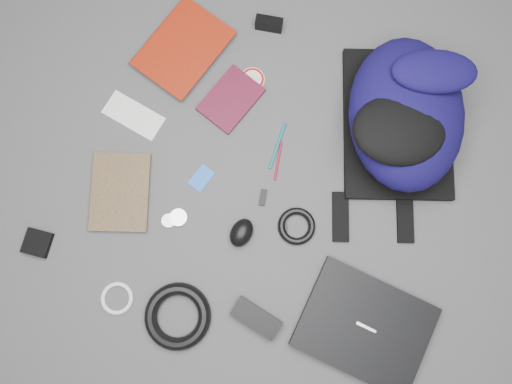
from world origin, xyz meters
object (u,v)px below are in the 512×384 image
(mouse, at_px, (241,233))
(laptop, at_px, (365,327))
(pouch, at_px, (37,243))
(backpack, at_px, (406,114))
(power_brick, at_px, (256,318))
(compact_camera, at_px, (269,24))
(textbook_red, at_px, (157,30))
(comic_book, at_px, (91,191))
(dvd_case, at_px, (231,99))

(mouse, bearing_deg, laptop, -9.83)
(mouse, bearing_deg, pouch, -149.99)
(backpack, relative_size, power_brick, 3.62)
(compact_camera, bearing_deg, textbook_red, -166.83)
(comic_book, height_order, mouse, mouse)
(textbook_red, relative_size, mouse, 3.22)
(textbook_red, distance_m, dvd_case, 0.34)
(backpack, bearing_deg, pouch, -160.32)
(dvd_case, relative_size, mouse, 2.10)
(dvd_case, relative_size, power_brick, 1.31)
(compact_camera, bearing_deg, laptop, -63.04)
(mouse, relative_size, power_brick, 0.62)
(backpack, relative_size, dvd_case, 2.77)
(pouch, bearing_deg, compact_camera, 61.20)
(dvd_case, bearing_deg, mouse, -46.24)
(backpack, xyz_separation_m, comic_book, (-0.86, -0.47, -0.10))
(dvd_case, distance_m, mouse, 0.43)
(backpack, xyz_separation_m, compact_camera, (-0.48, 0.21, -0.09))
(textbook_red, relative_size, compact_camera, 3.31)
(textbook_red, bearing_deg, laptop, -18.89)
(dvd_case, xyz_separation_m, power_brick, (0.27, -0.63, 0.01))
(dvd_case, bearing_deg, laptop, -21.47)
(dvd_case, relative_size, pouch, 2.43)
(compact_camera, xyz_separation_m, power_brick, (0.22, -0.91, -0.01))
(textbook_red, height_order, pouch, textbook_red)
(laptop, height_order, dvd_case, laptop)
(compact_camera, distance_m, power_brick, 0.93)
(comic_book, height_order, compact_camera, compact_camera)
(laptop, distance_m, textbook_red, 1.14)
(laptop, distance_m, dvd_case, 0.81)
(mouse, distance_m, power_brick, 0.26)
(backpack, bearing_deg, comic_book, -166.21)
(laptop, xyz_separation_m, dvd_case, (-0.58, 0.56, -0.01))
(comic_book, bearing_deg, backpack, 13.93)
(comic_book, bearing_deg, dvd_case, 35.97)
(textbook_red, distance_m, comic_book, 0.57)
(pouch, bearing_deg, laptop, 2.16)
(dvd_case, bearing_deg, power_brick, -44.32)
(laptop, relative_size, dvd_case, 1.91)
(backpack, distance_m, power_brick, 0.75)
(laptop, bearing_deg, pouch, -168.74)
(backpack, distance_m, comic_book, 0.99)
(textbook_red, bearing_deg, comic_book, -72.62)
(laptop, distance_m, comic_book, 0.92)
(dvd_case, height_order, pouch, pouch)
(textbook_red, distance_m, mouse, 0.72)
(backpack, xyz_separation_m, mouse, (-0.37, -0.47, -0.09))
(textbook_red, xyz_separation_m, compact_camera, (0.35, 0.12, 0.01))
(laptop, distance_m, pouch, 1.02)
(laptop, bearing_deg, backpack, 103.94)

